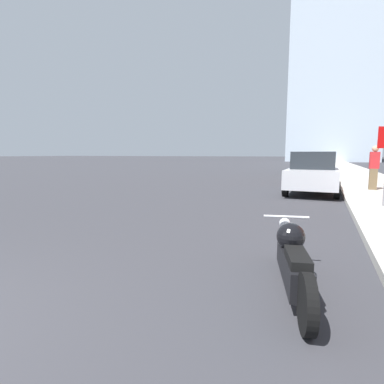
{
  "coord_description": "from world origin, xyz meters",
  "views": [
    {
      "loc": [
        3.81,
        -0.31,
        1.63
      ],
      "look_at": [
        1.22,
        5.65,
        0.8
      ],
      "focal_mm": 28.0,
      "sensor_mm": 36.0,
      "label": 1
    }
  ],
  "objects_px": {
    "motorcycle": "(292,259)",
    "parked_car_blue": "(317,161)",
    "parked_car_silver": "(313,173)",
    "parked_car_green": "(317,165)",
    "pedestrian": "(374,167)",
    "parked_car_yellow": "(320,159)"
  },
  "relations": [
    {
      "from": "motorcycle",
      "to": "parked_car_yellow",
      "type": "distance_m",
      "value": 43.64
    },
    {
      "from": "parked_car_blue",
      "to": "pedestrian",
      "type": "height_order",
      "value": "pedestrian"
    },
    {
      "from": "parked_car_green",
      "to": "pedestrian",
      "type": "relative_size",
      "value": 2.38
    },
    {
      "from": "parked_car_yellow",
      "to": "pedestrian",
      "type": "xyz_separation_m",
      "value": [
        2.31,
        -32.92,
        0.26
      ]
    },
    {
      "from": "motorcycle",
      "to": "parked_car_green",
      "type": "height_order",
      "value": "parked_car_green"
    },
    {
      "from": "motorcycle",
      "to": "pedestrian",
      "type": "relative_size",
      "value": 1.24
    },
    {
      "from": "pedestrian",
      "to": "parked_car_green",
      "type": "bearing_deg",
      "value": 102.99
    },
    {
      "from": "parked_car_blue",
      "to": "parked_car_yellow",
      "type": "relative_size",
      "value": 0.93
    },
    {
      "from": "motorcycle",
      "to": "parked_car_yellow",
      "type": "xyz_separation_m",
      "value": [
        -0.07,
        43.64,
        0.47
      ]
    },
    {
      "from": "parked_car_blue",
      "to": "pedestrian",
      "type": "distance_m",
      "value": 22.13
    },
    {
      "from": "motorcycle",
      "to": "pedestrian",
      "type": "xyz_separation_m",
      "value": [
        2.24,
        10.72,
        0.72
      ]
    },
    {
      "from": "parked_car_green",
      "to": "parked_car_yellow",
      "type": "distance_m",
      "value": 22.66
    },
    {
      "from": "parked_car_green",
      "to": "pedestrian",
      "type": "xyz_separation_m",
      "value": [
        2.37,
        -10.26,
        0.32
      ]
    },
    {
      "from": "parked_car_green",
      "to": "pedestrian",
      "type": "height_order",
      "value": "pedestrian"
    },
    {
      "from": "parked_car_yellow",
      "to": "parked_car_silver",
      "type": "bearing_deg",
      "value": -84.86
    },
    {
      "from": "motorcycle",
      "to": "parked_car_green",
      "type": "xyz_separation_m",
      "value": [
        -0.13,
        20.98,
        0.4
      ]
    },
    {
      "from": "parked_car_green",
      "to": "parked_car_yellow",
      "type": "bearing_deg",
      "value": 92.17
    },
    {
      "from": "parked_car_green",
      "to": "parked_car_blue",
      "type": "xyz_separation_m",
      "value": [
        -0.15,
        11.73,
        0.07
      ]
    },
    {
      "from": "parked_car_blue",
      "to": "pedestrian",
      "type": "relative_size",
      "value": 2.36
    },
    {
      "from": "parked_car_silver",
      "to": "parked_car_yellow",
      "type": "xyz_separation_m",
      "value": [
        -0.0,
        34.06,
        -0.01
      ]
    },
    {
      "from": "motorcycle",
      "to": "parked_car_blue",
      "type": "height_order",
      "value": "parked_car_blue"
    },
    {
      "from": "motorcycle",
      "to": "parked_car_silver",
      "type": "xyz_separation_m",
      "value": [
        -0.07,
        9.58,
        0.48
      ]
    }
  ]
}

